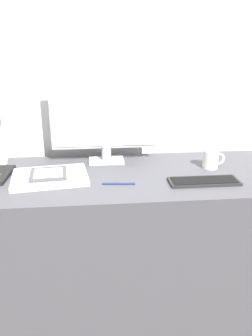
# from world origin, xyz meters

# --- Properties ---
(ground_plane) EXTENTS (10.00, 10.00, 0.00)m
(ground_plane) POSITION_xyz_m (0.00, 0.00, 0.00)
(ground_plane) COLOR brown
(wall_back) EXTENTS (3.60, 0.05, 2.40)m
(wall_back) POSITION_xyz_m (0.00, 0.58, 1.20)
(wall_back) COLOR silver
(wall_back) RESTS_ON ground_plane
(desk) EXTENTS (1.49, 0.59, 0.72)m
(desk) POSITION_xyz_m (0.00, 0.20, 0.36)
(desk) COLOR #4C4C51
(desk) RESTS_ON ground_plane
(monitor) EXTENTS (0.53, 0.11, 0.45)m
(monitor) POSITION_xyz_m (-0.10, 0.38, 0.97)
(monitor) COLOR #B7B7BC
(monitor) RESTS_ON desk
(keyboard) EXTENTS (0.30, 0.11, 0.01)m
(keyboard) POSITION_xyz_m (0.31, 0.07, 0.73)
(keyboard) COLOR #282828
(keyboard) RESTS_ON desk
(laptop) EXTENTS (0.36, 0.29, 0.02)m
(laptop) POSITION_xyz_m (-0.36, 0.18, 0.73)
(laptop) COLOR silver
(laptop) RESTS_ON desk
(ereader) EXTENTS (0.17, 0.18, 0.01)m
(ereader) POSITION_xyz_m (-0.36, 0.18, 0.75)
(ereader) COLOR #4C4C51
(ereader) RESTS_ON laptop
(coffee_mug) EXTENTS (0.11, 0.07, 0.09)m
(coffee_mug) POSITION_xyz_m (0.40, 0.25, 0.77)
(coffee_mug) COLOR white
(coffee_mug) RESTS_ON desk
(pen) EXTENTS (0.14, 0.02, 0.01)m
(pen) POSITION_xyz_m (-0.06, 0.09, 0.73)
(pen) COLOR navy
(pen) RESTS_ON desk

